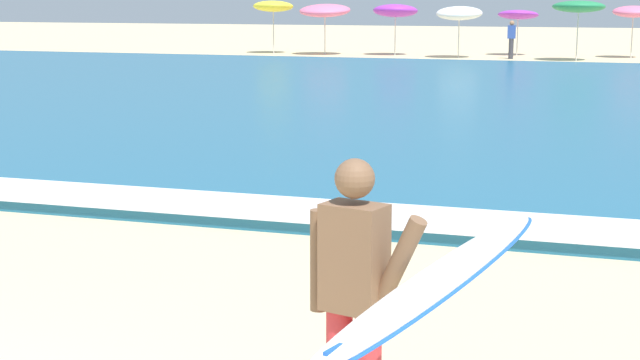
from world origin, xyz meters
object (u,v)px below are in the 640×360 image
at_px(beach_umbrella_6, 633,12).
at_px(beach_umbrella_3, 459,13).
at_px(beach_umbrella_4, 518,15).
at_px(beachgoer_near_row_left, 511,38).
at_px(beach_umbrella_1, 325,11).
at_px(beach_umbrella_2, 395,11).
at_px(beach_umbrella_5, 579,7).
at_px(surfer_with_board, 391,291).
at_px(beach_umbrella_0, 273,6).

bearing_deg(beach_umbrella_6, beach_umbrella_3, -163.03).
relative_size(beach_umbrella_4, beachgoer_near_row_left, 1.30).
bearing_deg(beach_umbrella_6, beach_umbrella_1, -172.51).
xyz_separation_m(beach_umbrella_1, beach_umbrella_3, (6.05, -0.41, -0.08)).
relative_size(beach_umbrella_2, beachgoer_near_row_left, 1.45).
xyz_separation_m(beach_umbrella_2, beach_umbrella_5, (7.85, -1.45, 0.22)).
relative_size(surfer_with_board, beach_umbrella_4, 1.27).
bearing_deg(surfer_with_board, beach_umbrella_6, 88.36).
height_order(beach_umbrella_3, beachgoer_near_row_left, beach_umbrella_3).
bearing_deg(beach_umbrella_2, beach_umbrella_6, 6.57).
bearing_deg(beach_umbrella_4, beach_umbrella_2, -163.49).
bearing_deg(beach_umbrella_3, beach_umbrella_6, 16.97).
relative_size(surfer_with_board, beach_umbrella_0, 1.08).
relative_size(beach_umbrella_1, beach_umbrella_3, 1.04).
bearing_deg(surfer_with_board, beach_umbrella_4, 95.48).
xyz_separation_m(beach_umbrella_3, beach_umbrella_5, (4.87, -0.47, 0.29)).
bearing_deg(surfer_with_board, beachgoer_near_row_left, 95.79).
relative_size(surfer_with_board, beach_umbrella_6, 1.17).
bearing_deg(beach_umbrella_6, beach_umbrella_0, -174.77).
distance_m(surfer_with_board, beach_umbrella_1, 38.46).
bearing_deg(beach_umbrella_1, beachgoer_near_row_left, -3.02).
bearing_deg(beachgoer_near_row_left, beach_umbrella_4, 90.95).
distance_m(beach_umbrella_2, beachgoer_near_row_left, 5.40).
distance_m(beach_umbrella_2, beach_umbrella_4, 5.37).
distance_m(beach_umbrella_5, beachgoer_near_row_left, 3.00).
relative_size(beach_umbrella_1, beach_umbrella_4, 1.13).
bearing_deg(beach_umbrella_2, surfer_with_board, -76.58).
height_order(beach_umbrella_1, beach_umbrella_5, beach_umbrella_5).
relative_size(beach_umbrella_5, beach_umbrella_6, 1.09).
distance_m(beach_umbrella_0, beach_umbrella_4, 10.92).
bearing_deg(beach_umbrella_4, beach_umbrella_3, -130.78).
distance_m(surfer_with_board, beach_umbrella_6, 38.29).
bearing_deg(beach_umbrella_2, beachgoer_near_row_left, -10.92).
xyz_separation_m(surfer_with_board, beach_umbrella_2, (-8.85, 37.12, 0.91)).
bearing_deg(beach_umbrella_5, beachgoer_near_row_left, 170.40).
bearing_deg(beach_umbrella_0, surfer_with_board, -68.56).
bearing_deg(beach_umbrella_3, beachgoer_near_row_left, -0.57).
xyz_separation_m(beach_umbrella_4, beach_umbrella_6, (4.80, -0.38, 0.16)).
height_order(beach_umbrella_2, beach_umbrella_6, beach_umbrella_2).
height_order(beach_umbrella_3, beach_umbrella_4, beach_umbrella_3).
distance_m(beach_umbrella_3, beachgoer_near_row_left, 2.43).
relative_size(surfer_with_board, beach_umbrella_3, 1.17).
bearing_deg(beach_umbrella_6, beach_umbrella_2, -173.43).
relative_size(beach_umbrella_0, beach_umbrella_4, 1.17).
height_order(beach_umbrella_2, beach_umbrella_3, beach_umbrella_2).
bearing_deg(beach_umbrella_4, beachgoer_near_row_left, -89.05).
height_order(surfer_with_board, beach_umbrella_6, beach_umbrella_6).
bearing_deg(beach_umbrella_1, beach_umbrella_3, -3.91).
relative_size(beach_umbrella_3, beach_umbrella_5, 0.91).
xyz_separation_m(beach_umbrella_0, beach_umbrella_1, (2.55, -0.29, -0.17)).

